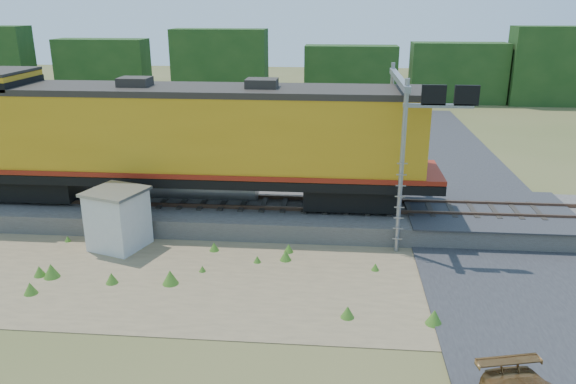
# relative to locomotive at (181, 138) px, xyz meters

# --- Properties ---
(ground) EXTENTS (140.00, 140.00, 0.00)m
(ground) POSITION_rel_locomotive_xyz_m (6.28, -6.00, -3.71)
(ground) COLOR #475123
(ground) RESTS_ON ground
(ballast) EXTENTS (70.00, 5.00, 0.80)m
(ballast) POSITION_rel_locomotive_xyz_m (6.28, 0.00, -3.31)
(ballast) COLOR slate
(ballast) RESTS_ON ground
(rails) EXTENTS (70.00, 1.54, 0.16)m
(rails) POSITION_rel_locomotive_xyz_m (6.28, 0.00, -2.83)
(rails) COLOR brown
(rails) RESTS_ON ballast
(dirt_shoulder) EXTENTS (26.00, 8.00, 0.03)m
(dirt_shoulder) POSITION_rel_locomotive_xyz_m (4.28, -5.50, -3.69)
(dirt_shoulder) COLOR #8C7754
(dirt_shoulder) RESTS_ON ground
(road) EXTENTS (7.00, 66.00, 0.86)m
(road) POSITION_rel_locomotive_xyz_m (13.28, -5.26, -3.62)
(road) COLOR #38383A
(road) RESTS_ON ground
(tree_line_north) EXTENTS (130.00, 3.00, 6.50)m
(tree_line_north) POSITION_rel_locomotive_xyz_m (6.28, 32.00, -0.64)
(tree_line_north) COLOR #193A15
(tree_line_north) RESTS_ON ground
(weed_clumps) EXTENTS (15.00, 6.20, 0.56)m
(weed_clumps) POSITION_rel_locomotive_xyz_m (2.78, -5.90, -3.71)
(weed_clumps) COLOR #417421
(weed_clumps) RESTS_ON ground
(locomotive) EXTENTS (21.59, 3.29, 5.57)m
(locomotive) POSITION_rel_locomotive_xyz_m (0.00, 0.00, 0.00)
(locomotive) COLOR black
(locomotive) RESTS_ON rails
(shed) EXTENTS (2.55, 2.55, 2.40)m
(shed) POSITION_rel_locomotive_xyz_m (-1.77, -3.35, -2.49)
(shed) COLOR silver
(shed) RESTS_ON ground
(signal_gantry) EXTENTS (2.66, 6.20, 6.71)m
(signal_gantry) POSITION_rel_locomotive_xyz_m (9.48, -0.65, 1.35)
(signal_gantry) COLOR gray
(signal_gantry) RESTS_ON ground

